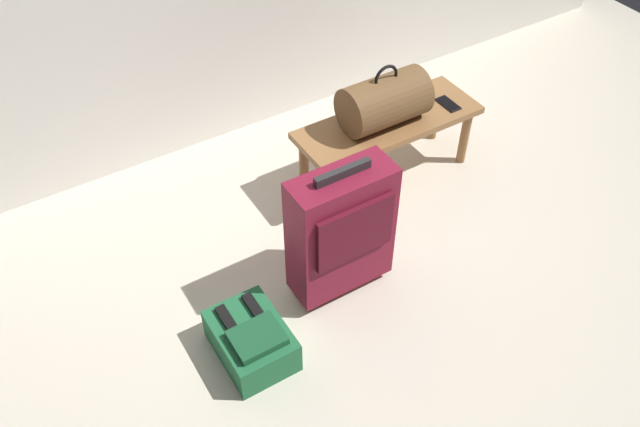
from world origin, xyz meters
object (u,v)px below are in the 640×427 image
at_px(bench, 388,129).
at_px(cell_phone, 448,104).
at_px(duffel_bag_brown, 384,101).
at_px(backpack_green, 252,340).
at_px(suitcase_upright_burgundy, 341,230).

bearing_deg(bench, cell_phone, -8.91).
bearing_deg(duffel_bag_brown, backpack_green, -149.62).
height_order(duffel_bag_brown, backpack_green, duffel_bag_brown).
bearing_deg(cell_phone, suitcase_upright_burgundy, -154.02).
bearing_deg(backpack_green, suitcase_upright_burgundy, 13.19).
relative_size(duffel_bag_brown, backpack_green, 1.16).
bearing_deg(bench, duffel_bag_brown, 180.00).
xyz_separation_m(suitcase_upright_burgundy, backpack_green, (-0.53, -0.12, -0.27)).
xyz_separation_m(duffel_bag_brown, cell_phone, (0.39, -0.05, -0.13)).
relative_size(duffel_bag_brown, cell_phone, 3.06).
xyz_separation_m(bench, cell_phone, (0.35, -0.05, 0.06)).
bearing_deg(backpack_green, duffel_bag_brown, 30.38).
height_order(bench, backpack_green, bench).
relative_size(bench, duffel_bag_brown, 2.27).
distance_m(bench, suitcase_upright_burgundy, 0.84).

